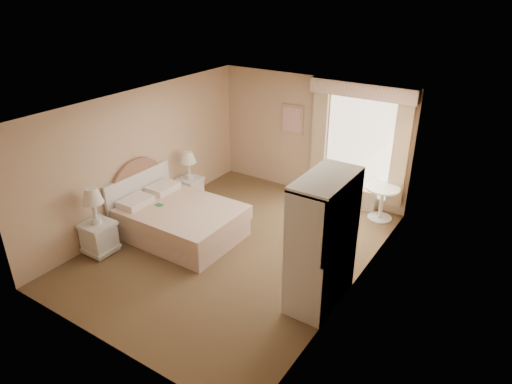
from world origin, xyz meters
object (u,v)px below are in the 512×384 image
Objects in this scene: nightstand_near at (98,230)px; armoire at (322,252)px; bed at (178,219)px; cafe_chair at (327,195)px; round_table at (382,198)px; nightstand_far at (190,183)px.

nightstand_near is 0.61× the size of armoire.
bed is 2.78m from cafe_chair.
cafe_chair is (2.74, 3.05, 0.12)m from nightstand_near.
armoire reaches higher than round_table.
round_table is 0.67× the size of cafe_chair.
nightstand_near is at bearing -90.00° from nightstand_far.
nightstand_near is at bearing -133.49° from round_table.
nightstand_far is 3.94m from armoire.
bed is at bearing 58.40° from nightstand_near.
round_table is at bearing 49.32° from cafe_chair.
round_table is at bearing 46.51° from nightstand_near.
round_table is 0.34× the size of armoire.
cafe_chair is at bearing 48.15° from nightstand_near.
bed is 1.06× the size of armoire.
armoire reaches higher than cafe_chair.
cafe_chair is (2.74, 0.72, 0.16)m from nightstand_far.
nightstand_far is at bearing 158.72° from armoire.
nightstand_near reaches higher than cafe_chair.
nightstand_far is (0.00, 2.34, -0.04)m from nightstand_near.
armoire is (3.65, 0.92, 0.36)m from nightstand_near.
nightstand_far is 2.83m from cafe_chair.
bed is 1.37m from nightstand_near.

